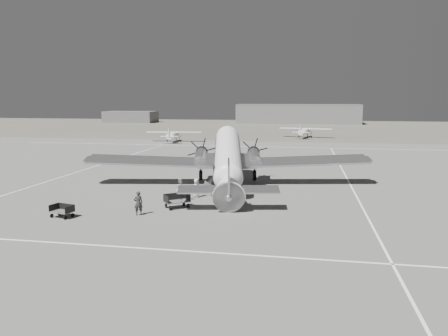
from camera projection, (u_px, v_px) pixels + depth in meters
ground at (215, 195)px, 37.68m from camera, size 260.00×260.00×0.00m
taxi_line_near at (164, 250)px, 24.07m from camera, size 60.00×0.15×0.01m
taxi_line_right at (359, 201)px, 35.52m from camera, size 0.15×80.00×0.01m
taxi_line_left at (81, 171)px, 50.62m from camera, size 0.15×60.00×0.01m
taxi_line_horizon at (261, 147)px, 76.54m from camera, size 90.00×0.15×0.01m
grass_infield at (279, 127)px, 129.97m from camera, size 260.00×90.00×0.01m
hangar_main at (298, 114)px, 152.85m from camera, size 42.00×14.00×6.60m
shed_secondary at (131, 117)px, 158.95m from camera, size 18.00×10.00×4.00m
dc3_airliner at (228, 160)px, 40.50m from camera, size 30.81×23.96×5.30m
light_plane_left at (174, 136)px, 85.39m from camera, size 11.73×9.89×2.26m
light_plane_right at (305, 132)px, 94.53m from camera, size 13.08×11.39×2.38m
baggage_cart_near at (177, 201)px, 33.26m from camera, size 2.34×2.25×1.08m
baggage_cart_far at (62, 211)px, 30.60m from camera, size 1.83×1.49×0.91m
ground_crew at (138, 203)px, 31.15m from camera, size 0.76×0.68×1.75m
ramp_agent at (181, 189)px, 35.33m from camera, size 0.79×1.00×1.98m
passenger at (196, 188)px, 36.84m from camera, size 0.78×0.93×1.61m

